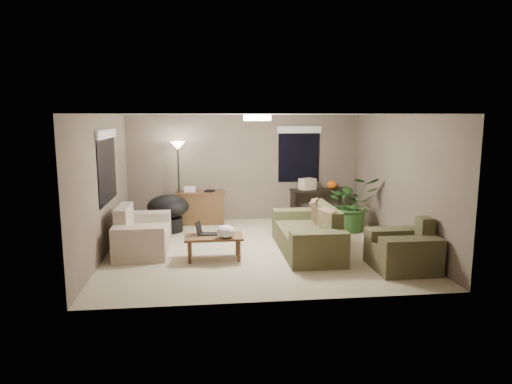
{
  "coord_description": "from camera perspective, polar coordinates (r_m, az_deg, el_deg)",
  "views": [
    {
      "loc": [
        -0.97,
        -8.26,
        2.47
      ],
      "look_at": [
        0.0,
        0.2,
        1.05
      ],
      "focal_mm": 32.0,
      "sensor_mm": 36.0,
      "label": 1
    }
  ],
  "objects": [
    {
      "name": "window_back",
      "position": [
        10.99,
        5.42,
        5.86
      ],
      "size": [
        1.06,
        0.05,
        1.33
      ],
      "color": "black",
      "rests_on": "room_shell"
    },
    {
      "name": "desk_papers",
      "position": [
        10.57,
        -7.76,
        0.3
      ],
      "size": [
        0.71,
        0.29,
        0.12
      ],
      "color": "silver",
      "rests_on": "desk"
    },
    {
      "name": "loveseat",
      "position": [
        8.73,
        -14.11,
        -5.23
      ],
      "size": [
        0.9,
        1.6,
        0.85
      ],
      "color": "beige",
      "rests_on": "ground"
    },
    {
      "name": "main_sofa",
      "position": [
        8.5,
        6.61,
        -5.42
      ],
      "size": [
        0.95,
        2.2,
        0.85
      ],
      "color": "#47462A",
      "rests_on": "ground"
    },
    {
      "name": "room_shell",
      "position": [
        8.4,
        0.16,
        1.12
      ],
      "size": [
        5.5,
        5.5,
        5.5
      ],
      "color": "#BAAC8A",
      "rests_on": "ground"
    },
    {
      "name": "ceiling_fixture",
      "position": [
        8.32,
        0.16,
        9.26
      ],
      "size": [
        0.5,
        0.5,
        0.1
      ],
      "primitive_type": "cylinder",
      "color": "white",
      "rests_on": "room_shell"
    },
    {
      "name": "desk",
      "position": [
        10.66,
        -6.87,
        -1.92
      ],
      "size": [
        1.1,
        0.5,
        0.75
      ],
      "color": "brown",
      "rests_on": "ground"
    },
    {
      "name": "cat_scratching_post",
      "position": [
        10.28,
        13.17,
        -3.46
      ],
      "size": [
        0.32,
        0.32,
        0.5
      ],
      "color": "tan",
      "rests_on": "ground"
    },
    {
      "name": "cardboard_box",
      "position": [
        10.88,
        6.44,
        1.01
      ],
      "size": [
        0.43,
        0.38,
        0.26
      ],
      "primitive_type": "cube",
      "rotation": [
        0.0,
        0.0,
        0.43
      ],
      "color": "beige",
      "rests_on": "console_table"
    },
    {
      "name": "throw_pillows",
      "position": [
        8.48,
        8.34,
        -3.03
      ],
      "size": [
        0.38,
        1.4,
        0.47
      ],
      "color": "#8C7251",
      "rests_on": "main_sofa"
    },
    {
      "name": "pumpkin",
      "position": [
        11.03,
        9.48,
        0.9
      ],
      "size": [
        0.32,
        0.32,
        0.2
      ],
      "primitive_type": "ellipsoid",
      "rotation": [
        0.0,
        0.0,
        0.39
      ],
      "color": "orange",
      "rests_on": "console_table"
    },
    {
      "name": "laptop",
      "position": [
        8.06,
        -6.52,
        -4.9
      ],
      "size": [
        0.4,
        0.25,
        0.24
      ],
      "color": "black",
      "rests_on": "coffee_table"
    },
    {
      "name": "papasan_chair",
      "position": [
        10.01,
        -10.91,
        -2.25
      ],
      "size": [
        1.01,
        1.01,
        0.8
      ],
      "color": "black",
      "rests_on": "ground"
    },
    {
      "name": "window_left",
      "position": [
        8.76,
        -18.15,
        4.51
      ],
      "size": [
        0.05,
        1.56,
        1.33
      ],
      "color": "black",
      "rests_on": "room_shell"
    },
    {
      "name": "floor_lamp",
      "position": [
        10.37,
        -9.72,
        4.51
      ],
      "size": [
        0.32,
        0.32,
        1.91
      ],
      "color": "black",
      "rests_on": "ground"
    },
    {
      "name": "coffee_table",
      "position": [
        7.99,
        -5.29,
        -5.9
      ],
      "size": [
        1.0,
        0.55,
        0.42
      ],
      "color": "brown",
      "rests_on": "ground"
    },
    {
      "name": "plastic_bag",
      "position": [
        7.81,
        -3.81,
        -4.94
      ],
      "size": [
        0.39,
        0.37,
        0.22
      ],
      "primitive_type": "ellipsoid",
      "rotation": [
        0.0,
        0.0,
        0.37
      ],
      "color": "white",
      "rests_on": "coffee_table"
    },
    {
      "name": "houseplant",
      "position": [
        10.08,
        11.93,
        -2.17
      ],
      "size": [
        1.09,
        1.21,
        0.94
      ],
      "primitive_type": "imported",
      "color": "#2D5923",
      "rests_on": "ground"
    },
    {
      "name": "armchair",
      "position": [
        7.86,
        17.92,
        -7.05
      ],
      "size": [
        0.95,
        1.0,
        0.85
      ],
      "color": "#49462C",
      "rests_on": "ground"
    },
    {
      "name": "console_table",
      "position": [
        11.01,
        7.67,
        -1.26
      ],
      "size": [
        1.3,
        0.4,
        0.75
      ],
      "color": "black",
      "rests_on": "ground"
    }
  ]
}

